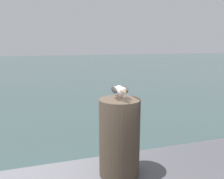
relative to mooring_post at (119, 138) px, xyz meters
The scene contains 2 objects.
mooring_post is the anchor object (origin of this frame).
seagull 0.49m from the mooring_post, 95.13° to the right, with size 0.16×0.39×0.14m.
Camera 1 is at (0.34, -2.54, 3.04)m, focal length 37.64 mm.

